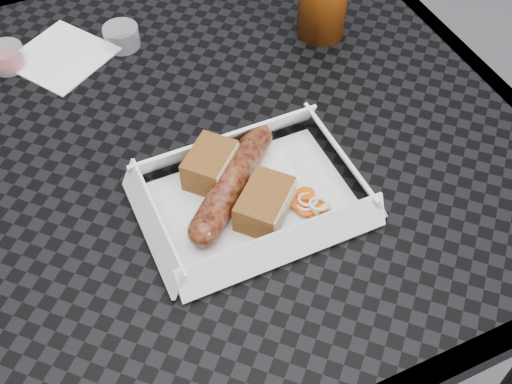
# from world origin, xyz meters

# --- Properties ---
(ground) EXTENTS (60.00, 60.00, 0.00)m
(ground) POSITION_xyz_m (0.00, 0.00, 0.00)
(ground) COLOR #555558
(ground) RESTS_ON ground
(patio_table) EXTENTS (0.80, 0.80, 0.74)m
(patio_table) POSITION_xyz_m (0.00, 0.00, 0.67)
(patio_table) COLOR black
(patio_table) RESTS_ON ground
(food_tray) EXTENTS (0.22, 0.15, 0.00)m
(food_tray) POSITION_xyz_m (0.00, -0.13, 0.75)
(food_tray) COLOR white
(food_tray) RESTS_ON patio_table
(bratwurst) EXTENTS (0.15, 0.14, 0.03)m
(bratwurst) POSITION_xyz_m (-0.01, -0.11, 0.77)
(bratwurst) COLOR brown
(bratwurst) RESTS_ON food_tray
(bread_near) EXTENTS (0.08, 0.08, 0.04)m
(bread_near) POSITION_xyz_m (-0.03, -0.08, 0.77)
(bread_near) COLOR brown
(bread_near) RESTS_ON food_tray
(bread_far) EXTENTS (0.08, 0.08, 0.04)m
(bread_far) POSITION_xyz_m (0.01, -0.15, 0.77)
(bread_far) COLOR brown
(bread_far) RESTS_ON food_tray
(veg_garnish) EXTENTS (0.03, 0.03, 0.00)m
(veg_garnish) POSITION_xyz_m (0.06, -0.17, 0.75)
(veg_garnish) COLOR #E45009
(veg_garnish) RESTS_ON food_tray
(napkin) EXTENTS (0.17, 0.17, 0.00)m
(napkin) POSITION_xyz_m (-0.13, 0.22, 0.75)
(napkin) COLOR white
(napkin) RESTS_ON patio_table
(condiment_cup_sauce) EXTENTS (0.05, 0.05, 0.03)m
(condiment_cup_sauce) POSITION_xyz_m (-0.20, 0.23, 0.76)
(condiment_cup_sauce) COLOR maroon
(condiment_cup_sauce) RESTS_ON patio_table
(condiment_cup_empty) EXTENTS (0.05, 0.05, 0.03)m
(condiment_cup_empty) POSITION_xyz_m (-0.05, 0.21, 0.76)
(condiment_cup_empty) COLOR silver
(condiment_cup_empty) RESTS_ON patio_table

